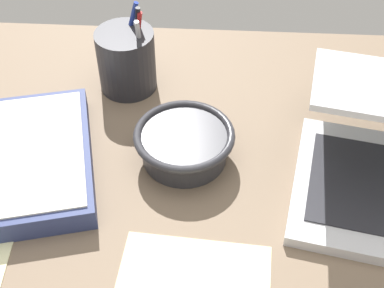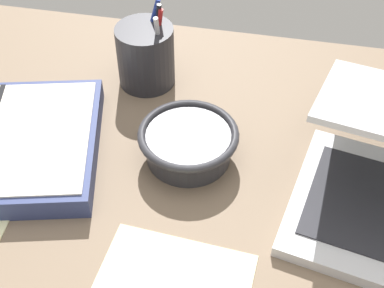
% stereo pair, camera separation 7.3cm
% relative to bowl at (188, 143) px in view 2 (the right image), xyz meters
% --- Properties ---
extents(desk_top, '(1.40, 1.00, 0.02)m').
position_rel_bowl_xyz_m(desk_top, '(0.03, -0.15, -0.04)').
color(desk_top, '#75604C').
rests_on(desk_top, ground).
extents(bowl, '(0.15, 0.15, 0.05)m').
position_rel_bowl_xyz_m(bowl, '(0.00, 0.00, 0.00)').
color(bowl, '#2D2D33').
rests_on(bowl, desk_top).
extents(pen_cup, '(0.10, 0.10, 0.15)m').
position_rel_bowl_xyz_m(pen_cup, '(-0.11, 0.17, 0.02)').
color(pen_cup, '#28282D').
rests_on(pen_cup, desk_top).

